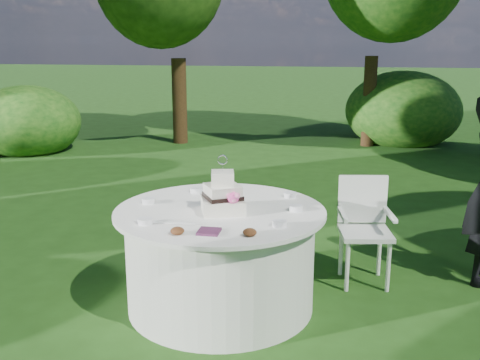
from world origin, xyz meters
name	(u,v)px	position (x,y,z in m)	size (l,w,h in m)	color
ground	(221,305)	(0.00, 0.00, 0.00)	(80.00, 80.00, 0.00)	#1B3D10
napkins	(209,232)	(0.04, -0.52, 0.78)	(0.14, 0.14, 0.02)	#4A1F3D
feather_plume	(167,222)	(-0.29, -0.37, 0.78)	(0.48, 0.07, 0.01)	white
table	(220,258)	(0.00, 0.00, 0.39)	(1.56, 1.56, 0.77)	white
cake	(223,197)	(0.03, -0.05, 0.88)	(0.38, 0.38, 0.42)	silver
chair	(364,221)	(1.07, 0.69, 0.52)	(0.47, 0.47, 0.88)	white
votives	(226,206)	(0.04, 0.04, 0.79)	(1.23, 0.95, 0.04)	white
petal_cups	(213,232)	(0.08, -0.56, 0.79)	(0.55, 0.15, 0.05)	#562D16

